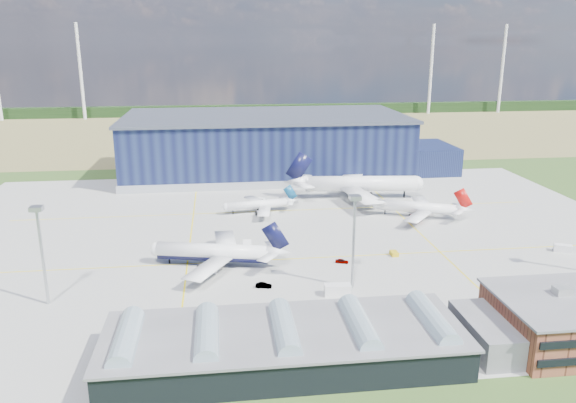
# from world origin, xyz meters

# --- Properties ---
(ground) EXTENTS (600.00, 600.00, 0.00)m
(ground) POSITION_xyz_m (0.00, 0.00, 0.00)
(ground) COLOR #2D481B
(ground) RESTS_ON ground
(apron) EXTENTS (220.00, 160.00, 0.08)m
(apron) POSITION_xyz_m (0.00, 10.00, 0.03)
(apron) COLOR gray
(apron) RESTS_ON ground
(farmland) EXTENTS (600.00, 220.00, 0.01)m
(farmland) POSITION_xyz_m (0.00, 220.00, 0.00)
(farmland) COLOR #91804E
(farmland) RESTS_ON ground
(treeline) EXTENTS (600.00, 8.00, 8.00)m
(treeline) POSITION_xyz_m (0.00, 300.00, 4.00)
(treeline) COLOR black
(treeline) RESTS_ON ground
(hangar) EXTENTS (145.00, 62.00, 26.10)m
(hangar) POSITION_xyz_m (2.81, 94.80, 11.62)
(hangar) COLOR #111638
(hangar) RESTS_ON ground
(glass_concourse) EXTENTS (78.00, 23.00, 8.60)m
(glass_concourse) POSITION_xyz_m (-6.45, -60.00, 3.69)
(glass_concourse) COLOR black
(glass_concourse) RESTS_ON ground
(light_mast_west) EXTENTS (2.60, 2.60, 23.00)m
(light_mast_west) POSITION_xyz_m (-60.00, -30.00, 15.43)
(light_mast_west) COLOR #A8ABAF
(light_mast_west) RESTS_ON ground
(light_mast_center) EXTENTS (2.60, 2.60, 23.00)m
(light_mast_center) POSITION_xyz_m (10.00, -30.00, 15.43)
(light_mast_center) COLOR #A8ABAF
(light_mast_center) RESTS_ON ground
(airliner_navy) EXTENTS (45.55, 44.94, 12.37)m
(airliner_navy) POSITION_xyz_m (-23.18, -12.00, 6.19)
(airliner_navy) COLOR white
(airliner_navy) RESTS_ON ground
(airliner_red) EXTENTS (43.58, 43.20, 10.86)m
(airliner_red) POSITION_xyz_m (44.46, 22.00, 5.43)
(airliner_red) COLOR white
(airliner_red) RESTS_ON ground
(airliner_widebody) EXTENTS (58.29, 57.27, 17.27)m
(airliner_widebody) POSITION_xyz_m (31.80, 47.77, 8.64)
(airliner_widebody) COLOR white
(airliner_widebody) RESTS_ON ground
(airliner_regional) EXTENTS (30.52, 30.02, 8.83)m
(airliner_regional) POSITION_xyz_m (-8.17, 34.16, 4.41)
(airliner_regional) COLOR white
(airliner_regional) RESTS_ON ground
(gse_tug_a) EXTENTS (2.80, 4.02, 1.55)m
(gse_tug_a) POSITION_xyz_m (-7.49, -40.67, 0.78)
(gse_tug_a) COLOR gold
(gse_tug_a) RESTS_ON ground
(gse_tug_b) EXTENTS (1.93, 2.87, 1.23)m
(gse_tug_b) POSITION_xyz_m (26.38, -11.08, 0.62)
(gse_tug_b) COLOR gold
(gse_tug_b) RESTS_ON ground
(gse_van_a) EXTENTS (6.32, 3.15, 2.67)m
(gse_van_a) POSITION_xyz_m (5.63, -33.67, 1.34)
(gse_van_a) COLOR white
(gse_van_a) RESTS_ON ground
(gse_van_b) EXTENTS (5.18, 4.04, 2.16)m
(gse_van_b) POSITION_xyz_m (74.27, -14.25, 1.08)
(gse_van_b) COLOR white
(gse_van_b) RESTS_ON ground
(gse_tug_c) EXTENTS (2.15, 3.27, 1.38)m
(gse_tug_c) POSITION_xyz_m (-14.02, 40.17, 0.69)
(gse_tug_c) COLOR gold
(gse_tug_c) RESTS_ON ground
(gse_cart_b) EXTENTS (3.37, 3.13, 1.21)m
(gse_cart_b) POSITION_xyz_m (-5.76, 48.18, 0.61)
(gse_cart_b) COLOR white
(gse_cart_b) RESTS_ON ground
(airstair) EXTENTS (2.75, 5.82, 3.61)m
(airstair) POSITION_xyz_m (-13.84, -7.31, 1.80)
(airstair) COLOR white
(airstair) RESTS_ON ground
(car_a) EXTENTS (3.77, 2.47, 1.19)m
(car_a) POSITION_xyz_m (10.90, -14.61, 0.60)
(car_a) COLOR #99999E
(car_a) RESTS_ON ground
(car_b) EXTENTS (4.09, 2.14, 1.28)m
(car_b) POSITION_xyz_m (-11.12, -27.50, 0.64)
(car_b) COLOR #99999E
(car_b) RESTS_ON ground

